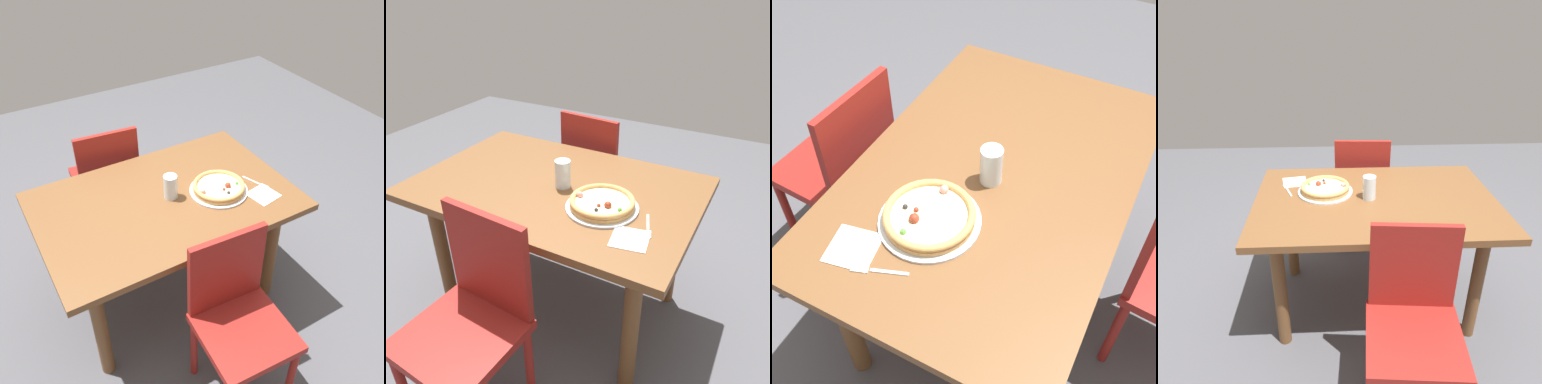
% 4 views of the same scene
% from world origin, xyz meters
% --- Properties ---
extents(ground_plane, '(6.00, 6.00, 0.00)m').
position_xyz_m(ground_plane, '(0.00, 0.00, 0.00)').
color(ground_plane, '#4C4C51').
extents(dining_table, '(1.34, 0.89, 0.74)m').
position_xyz_m(dining_table, '(0.00, 0.00, 0.63)').
color(dining_table, brown).
rests_on(dining_table, ground).
extents(chair_far, '(0.42, 0.42, 0.89)m').
position_xyz_m(chair_far, '(-0.02, 0.66, 0.50)').
color(chair_far, maroon).
rests_on(chair_far, ground).
extents(plate, '(0.31, 0.31, 0.01)m').
position_xyz_m(plate, '(-0.28, 0.09, 0.74)').
color(plate, silver).
rests_on(plate, dining_table).
extents(pizza, '(0.28, 0.28, 0.05)m').
position_xyz_m(pizza, '(-0.28, 0.09, 0.77)').
color(pizza, tan).
rests_on(pizza, plate).
extents(fork, '(0.07, 0.16, 0.00)m').
position_xyz_m(fork, '(-0.50, 0.14, 0.74)').
color(fork, silver).
rests_on(fork, dining_table).
extents(drinking_glass, '(0.07, 0.07, 0.13)m').
position_xyz_m(drinking_glass, '(-0.04, 0.00, 0.80)').
color(drinking_glass, silver).
rests_on(drinking_glass, dining_table).
extents(napkin, '(0.16, 0.16, 0.00)m').
position_xyz_m(napkin, '(-0.47, 0.23, 0.74)').
color(napkin, white).
rests_on(napkin, dining_table).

